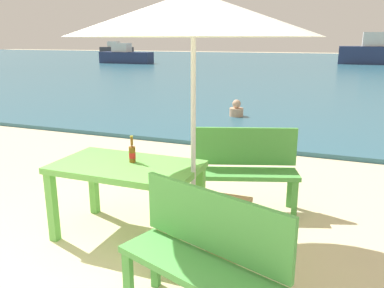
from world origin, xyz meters
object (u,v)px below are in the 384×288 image
at_px(bench_green_left, 244,164).
at_px(bench_green_right, 204,253).
at_px(side_table_wood, 222,222).
at_px(boat_barge, 125,56).
at_px(picnic_table_green, 127,175).
at_px(patio_umbrella, 193,15).
at_px(boat_sailboat, 383,53).
at_px(beer_bottle_amber, 132,153).
at_px(boat_cargo_ship, 116,50).
at_px(swimmer_person, 236,110).

bearing_deg(bench_green_left, bench_green_right, -84.16).
distance_m(side_table_wood, bench_green_left, 1.14).
bearing_deg(boat_barge, picnic_table_green, -59.54).
bearing_deg(bench_green_right, patio_umbrella, 114.92).
distance_m(patio_umbrella, bench_green_left, 1.90).
xyz_separation_m(picnic_table_green, boat_barge, (-14.30, 24.32, -0.01)).
distance_m(bench_green_left, bench_green_right, 1.97).
xyz_separation_m(picnic_table_green, boat_sailboat, (4.53, 30.13, 0.28)).
xyz_separation_m(beer_bottle_amber, patio_umbrella, (0.66, -0.05, 1.26)).
height_order(beer_bottle_amber, boat_sailboat, boat_sailboat).
distance_m(picnic_table_green, boat_sailboat, 30.47).
bearing_deg(side_table_wood, bench_green_left, 94.10).
bearing_deg(side_table_wood, patio_umbrella, 163.52).
xyz_separation_m(bench_green_right, boat_barge, (-15.42, 25.22, 0.10)).
height_order(picnic_table_green, side_table_wood, picnic_table_green).
distance_m(side_table_wood, boat_barge, 28.79).
xyz_separation_m(beer_bottle_amber, side_table_wood, (0.97, -0.14, -0.50)).
height_order(side_table_wood, boat_sailboat, boat_sailboat).
height_order(patio_umbrella, boat_sailboat, boat_sailboat).
height_order(boat_cargo_ship, boat_sailboat, boat_sailboat).
xyz_separation_m(side_table_wood, swimmer_person, (-1.50, 6.21, -0.11)).
relative_size(patio_umbrella, side_table_wood, 4.26).
relative_size(bench_green_left, bench_green_right, 1.00).
distance_m(beer_bottle_amber, boat_sailboat, 30.38).
bearing_deg(bench_green_left, boat_sailboat, 82.90).
distance_m(side_table_wood, boat_sailboat, 30.40).
height_order(beer_bottle_amber, swimmer_person, beer_bottle_amber).
bearing_deg(side_table_wood, boat_cargo_ship, 122.80).
bearing_deg(bench_green_right, picnic_table_green, 141.01).
distance_m(boat_barge, boat_cargo_ship, 20.07).
bearing_deg(picnic_table_green, bench_green_right, -38.99).
height_order(bench_green_left, boat_cargo_ship, boat_cargo_ship).
bearing_deg(bench_green_right, boat_cargo_ship, 122.39).
distance_m(patio_umbrella, swimmer_person, 6.51).
bearing_deg(side_table_wood, boat_sailboat, 83.31).
bearing_deg(bench_green_right, bench_green_left, 95.84).
distance_m(bench_green_right, boat_barge, 29.56).
distance_m(beer_bottle_amber, swimmer_person, 6.13).
distance_m(bench_green_left, boat_barge, 27.80).
relative_size(beer_bottle_amber, boat_barge, 0.06).
bearing_deg(beer_bottle_amber, boat_barge, 120.59).
bearing_deg(boat_barge, beer_bottle_amber, -59.41).
xyz_separation_m(bench_green_right, boat_sailboat, (3.42, 31.03, 0.38)).
distance_m(patio_umbrella, boat_cargo_ship, 48.62).
height_order(swimmer_person, boat_sailboat, boat_sailboat).
bearing_deg(boat_cargo_ship, picnic_table_green, -58.15).
height_order(patio_umbrella, swimmer_person, patio_umbrella).
height_order(beer_bottle_amber, bench_green_left, beer_bottle_amber).
height_order(picnic_table_green, patio_umbrella, patio_umbrella).
height_order(side_table_wood, boat_barge, boat_barge).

